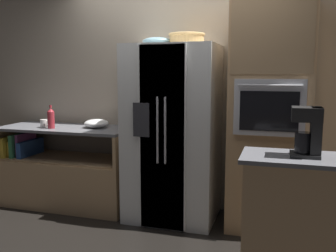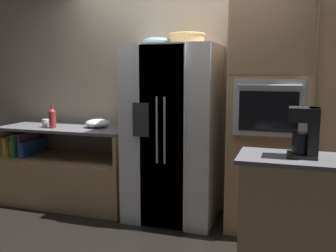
{
  "view_description": "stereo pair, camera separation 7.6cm",
  "coord_description": "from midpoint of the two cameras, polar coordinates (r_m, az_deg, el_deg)",
  "views": [
    {
      "loc": [
        1.1,
        -3.63,
        1.53
      ],
      "look_at": [
        0.02,
        -0.06,
        0.99
      ],
      "focal_mm": 40.0,
      "sensor_mm": 36.0,
      "label": 1
    },
    {
      "loc": [
        1.17,
        -3.6,
        1.53
      ],
      "look_at": [
        0.02,
        -0.06,
        0.99
      ],
      "focal_mm": 40.0,
      "sensor_mm": 36.0,
      "label": 2
    }
  ],
  "objects": [
    {
      "name": "mug",
      "position": [
        4.44,
        -18.85,
        0.37
      ],
      "size": [
        0.11,
        0.08,
        0.09
      ],
      "color": "silver",
      "rests_on": "counter_left"
    },
    {
      "name": "fruit_bowl",
      "position": [
        3.93,
        -2.23,
        12.76
      ],
      "size": [
        0.3,
        0.3,
        0.08
      ],
      "color": "#668C99",
      "rests_on": "refrigerator"
    },
    {
      "name": "coffee_maker",
      "position": [
        2.68,
        19.98,
        -0.56
      ],
      "size": [
        0.2,
        0.19,
        0.34
      ],
      "color": "black",
      "rests_on": "island_counter"
    },
    {
      "name": "wall_oven",
      "position": [
        3.71,
        14.7,
        1.84
      ],
      "size": [
        0.74,
        0.71,
        2.26
      ],
      "color": "tan",
      "rests_on": "ground_plane"
    },
    {
      "name": "island_counter",
      "position": [
        2.84,
        18.36,
        -13.83
      ],
      "size": [
        0.8,
        0.48,
        0.96
      ],
      "color": "tan",
      "rests_on": "ground_plane"
    },
    {
      "name": "ground_plane",
      "position": [
        4.09,
        -0.62,
        -13.73
      ],
      "size": [
        20.0,
        20.0,
        0.0
      ],
      "primitive_type": "plane",
      "color": "black"
    },
    {
      "name": "counter_left",
      "position": [
        4.54,
        -15.6,
        -7.36
      ],
      "size": [
        1.51,
        0.66,
        0.91
      ],
      "color": "tan",
      "rests_on": "ground_plane"
    },
    {
      "name": "wall_back",
      "position": [
        4.2,
        1.11,
        6.48
      ],
      "size": [
        12.0,
        0.06,
        2.8
      ],
      "color": "tan",
      "rests_on": "ground_plane"
    },
    {
      "name": "refrigerator",
      "position": [
        3.86,
        0.13,
        -1.15
      ],
      "size": [
        0.91,
        0.76,
        1.8
      ],
      "color": "white",
      "rests_on": "ground_plane"
    },
    {
      "name": "wicker_basket",
      "position": [
        3.87,
        2.29,
        13.16
      ],
      "size": [
        0.37,
        0.37,
        0.12
      ],
      "color": "tan",
      "rests_on": "refrigerator"
    },
    {
      "name": "bottle_tall",
      "position": [
        4.33,
        -17.88,
        1.17
      ],
      "size": [
        0.08,
        0.08,
        0.26
      ],
      "color": "maroon",
      "rests_on": "counter_left"
    },
    {
      "name": "mixing_bowl",
      "position": [
        4.27,
        -11.35,
        0.39
      ],
      "size": [
        0.27,
        0.27,
        0.1
      ],
      "color": "white",
      "rests_on": "counter_left"
    }
  ]
}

